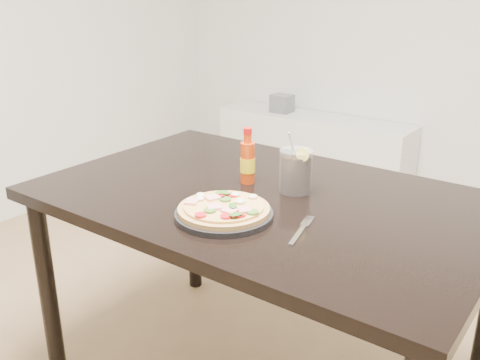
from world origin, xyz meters
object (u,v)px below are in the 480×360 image
Objects in this scene: pizza at (224,208)px; hot_sauce_bottle at (248,161)px; dining_table at (262,217)px; media_console at (312,151)px; plate at (224,214)px; cola_cup at (296,172)px; fork at (302,229)px.

pizza is 1.40× the size of hot_sauce_bottle.
media_console is at bearing 114.24° from dining_table.
hot_sauce_bottle reaches higher than plate.
media_console is (-0.89, 2.16, -0.53)m from pizza.
pizza is at bearing -101.28° from cola_cup.
plate is at bearing -179.37° from fork.
pizza is 1.39× the size of fork.
dining_table is at bearing -133.13° from cola_cup.
cola_cup is 1.04× the size of fork.
hot_sauce_bottle is at bearing 112.18° from pizza.
dining_table is 5.40× the size of pizza.
pizza is (-0.00, 0.00, 0.02)m from plate.
pizza reaches higher than plate.
cola_cup is at bearing 78.77° from plate.
plate reaches higher than dining_table.
pizza is (0.01, -0.22, 0.11)m from dining_table.
hot_sauce_bottle reaches higher than pizza.
media_console is at bearing 116.90° from cola_cup.
plate is at bearing -76.00° from pizza.
cola_cup reaches higher than pizza.
cola_cup is (0.17, 0.03, -0.01)m from hot_sauce_bottle.
plate reaches higher than fork.
dining_table is at bearing -65.76° from media_console.
hot_sauce_bottle is at bearing 133.67° from fork.
pizza is at bearing -179.53° from fork.
cola_cup is at bearing 110.74° from fork.
pizza is 1.34× the size of cola_cup.
cola_cup reaches higher than media_console.
hot_sauce_bottle is at bearing 151.62° from dining_table.
dining_table is 0.18m from cola_cup.
dining_table is 0.19m from hot_sauce_bottle.
plate is 2.39m from media_console.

